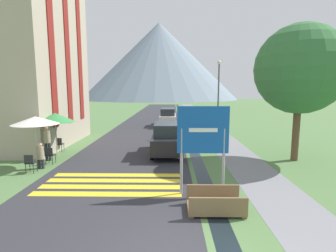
{
  "coord_description": "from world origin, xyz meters",
  "views": [
    {
      "loc": [
        -0.14,
        -5.39,
        3.71
      ],
      "look_at": [
        -0.36,
        10.0,
        1.56
      ],
      "focal_mm": 28.0,
      "sensor_mm": 36.0,
      "label": 1
    }
  ],
  "objects": [
    {
      "name": "road",
      "position": [
        -2.5,
        30.0,
        0.0
      ],
      "size": [
        6.4,
        60.0,
        0.01
      ],
      "color": "#2D2D33",
      "rests_on": "ground_plane"
    },
    {
      "name": "cafe_umbrella_front_white",
      "position": [
        -6.48,
        6.58,
        2.28
      ],
      "size": [
        2.1,
        2.1,
        2.48
      ],
      "color": "#B7B2A8",
      "rests_on": "ground_plane"
    },
    {
      "name": "ground_plane",
      "position": [
        0.0,
        20.0,
        0.0
      ],
      "size": [
        160.0,
        160.0,
        0.0
      ],
      "primitive_type": "plane",
      "color": "#517542"
    },
    {
      "name": "streetlamp",
      "position": [
        3.48,
        15.09,
        3.44
      ],
      "size": [
        0.28,
        0.28,
        5.9
      ],
      "color": "#515156",
      "rests_on": "ground_plane"
    },
    {
      "name": "mountain_distant",
      "position": [
        -5.02,
        97.43,
        14.38
      ],
      "size": [
        59.11,
        59.11,
        28.76
      ],
      "color": "slate",
      "rests_on": "ground_plane"
    },
    {
      "name": "footbridge",
      "position": [
        1.2,
        2.25,
        0.23
      ],
      "size": [
        1.7,
        1.1,
        0.65
      ],
      "color": "brown",
      "rests_on": "ground_plane"
    },
    {
      "name": "person_seated_far",
      "position": [
        -6.31,
        6.51,
        0.7
      ],
      "size": [
        0.32,
        0.32,
        1.26
      ],
      "color": "#282833",
      "rests_on": "ground_plane"
    },
    {
      "name": "cafe_umbrella_middle_green",
      "position": [
        -6.62,
        8.97,
        2.16
      ],
      "size": [
        2.14,
        2.14,
        2.42
      ],
      "color": "#B7B2A8",
      "rests_on": "ground_plane"
    },
    {
      "name": "cafe_chair_far_right",
      "position": [
        -6.88,
        9.9,
        0.51
      ],
      "size": [
        0.4,
        0.4,
        0.85
      ],
      "rotation": [
        0.0,
        0.0,
        0.08
      ],
      "color": "#232328",
      "rests_on": "ground_plane"
    },
    {
      "name": "road_sign",
      "position": [
        0.95,
        3.58,
        2.05
      ],
      "size": [
        1.8,
        0.11,
        3.15
      ],
      "color": "#9E9EA3",
      "rests_on": "ground_plane"
    },
    {
      "name": "person_standing_terrace",
      "position": [
        -6.62,
        7.91,
        1.06
      ],
      "size": [
        0.32,
        0.32,
        1.82
      ],
      "color": "#282833",
      "rests_on": "ground_plane"
    },
    {
      "name": "parked_car_far",
      "position": [
        -0.54,
        21.21,
        0.91
      ],
      "size": [
        1.71,
        4.56,
        1.82
      ],
      "color": "silver",
      "rests_on": "ground_plane"
    },
    {
      "name": "drainage_channel",
      "position": [
        1.2,
        30.0,
        0.0
      ],
      "size": [
        0.6,
        60.0,
        0.0
      ],
      "color": "black",
      "rests_on": "ground_plane"
    },
    {
      "name": "cafe_chair_nearest",
      "position": [
        -6.45,
        5.85,
        0.51
      ],
      "size": [
        0.4,
        0.4,
        0.85
      ],
      "rotation": [
        0.0,
        0.0,
        0.2
      ],
      "color": "#232328",
      "rests_on": "ground_plane"
    },
    {
      "name": "tree_by_path",
      "position": [
        6.34,
        8.17,
        4.71
      ],
      "size": [
        4.52,
        4.52,
        6.98
      ],
      "color": "brown",
      "rests_on": "ground_plane"
    },
    {
      "name": "crosswalk_marking",
      "position": [
        -2.5,
        4.55,
        0.01
      ],
      "size": [
        5.44,
        2.54,
        0.01
      ],
      "color": "yellow",
      "rests_on": "ground_plane"
    },
    {
      "name": "parked_car_near",
      "position": [
        -0.4,
        9.39,
        0.91
      ],
      "size": [
        1.75,
        4.09,
        1.82
      ],
      "color": "black",
      "rests_on": "ground_plane"
    },
    {
      "name": "footpath",
      "position": [
        3.6,
        30.0,
        0.0
      ],
      "size": [
        2.2,
        60.0,
        0.01
      ],
      "color": "slate",
      "rests_on": "ground_plane"
    },
    {
      "name": "cafe_chair_near_right",
      "position": [
        -6.23,
        7.26,
        0.51
      ],
      "size": [
        0.4,
        0.4,
        0.85
      ],
      "rotation": [
        0.0,
        0.0,
        0.12
      ],
      "color": "#232328",
      "rests_on": "ground_plane"
    },
    {
      "name": "hotel_building",
      "position": [
        -9.39,
        12.0,
        6.59
      ],
      "size": [
        5.41,
        8.75,
        12.28
      ],
      "color": "tan",
      "rests_on": "ground_plane"
    }
  ]
}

